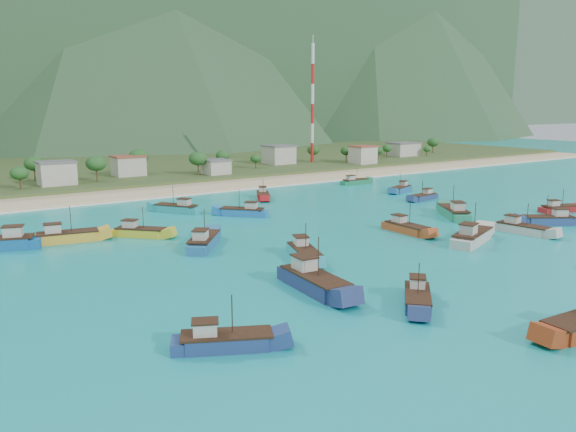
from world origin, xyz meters
TOP-DOWN VIEW (x-y plane):
  - ground at (0.00, 0.00)m, footprint 600.00×600.00m
  - beach at (0.00, 79.00)m, footprint 400.00×18.00m
  - land at (0.00, 140.00)m, footprint 400.00×110.00m
  - surf_line at (0.00, 69.50)m, footprint 400.00×2.50m
  - village at (16.25, 102.80)m, footprint 216.49×26.83m
  - vegetation at (-9.16, 102.97)m, footprint 277.22×25.82m
  - radio_tower at (65.94, 108.00)m, footprint 1.20×1.20m
  - boat_1 at (29.92, 8.86)m, footprint 9.90×12.46m
  - boat_2 at (-17.13, -24.12)m, footprint 9.17×9.05m
  - boat_3 at (-17.27, 48.15)m, footprint 8.88×10.84m
  - boat_5 at (-32.52, 29.96)m, footprint 9.33×9.46m
  - boat_6 at (40.13, -7.07)m, footprint 10.80×8.67m
  - boat_9 at (14.03, -8.12)m, footprint 13.29×7.99m
  - boat_11 at (-44.76, 33.20)m, footprint 12.03×5.40m
  - boat_12 at (46.72, 41.07)m, footprint 10.06×6.24m
  - boat_13 at (54.75, -0.63)m, footprint 9.88×5.53m
  - boat_15 at (-6.89, 36.24)m, footprint 9.43×9.87m
  - boat_16 at (8.98, 53.31)m, footprint 7.04×9.89m
  - boat_17 at (46.28, 59.86)m, footprint 9.54×2.99m
  - boat_18 at (10.60, 4.36)m, footprint 3.18×10.45m
  - boat_21 at (28.28, -8.54)m, footprint 4.45×10.94m
  - boat_22 at (-26.28, 16.03)m, footprint 10.07×11.33m
  - boat_23 at (-16.33, 0.50)m, footprint 6.62×11.15m
  - boat_25 at (41.83, 28.26)m, footprint 9.57×4.03m
  - boat_26 at (-42.69, -22.14)m, footprint 10.55×7.31m
  - boat_27 at (-24.35, -12.65)m, footprint 5.00×13.51m

SIDE VIEW (x-z plane):
  - ground at x=0.00m, z-range 0.00..0.00m
  - beach at x=0.00m, z-range -0.60..0.60m
  - land at x=0.00m, z-range -1.20..1.20m
  - surf_line at x=0.00m, z-range -0.04..0.04m
  - boat_25 at x=41.83m, z-range -2.14..3.35m
  - boat_13 at x=54.75m, z-range -2.18..3.43m
  - boat_17 at x=46.28m, z-range -2.18..3.43m
  - boat_16 at x=8.98m, z-range -2.21..3.50m
  - boat_12 at x=46.72m, z-range -2.21..3.51m
  - boat_2 at x=-17.13m, z-range -2.26..3.61m
  - boat_5 at x=-32.52m, z-range -2.32..3.74m
  - boat_26 at x=-42.69m, z-range -2.33..3.75m
  - boat_18 at x=10.60m, z-range -2.35..3.80m
  - boat_15 at x=-6.89m, z-range -2.38..3.85m
  - boat_21 at x=28.28m, z-range -2.39..3.89m
  - boat_23 at x=-16.33m, z-range -2.41..3.92m
  - boat_6 at x=40.13m, z-range -2.43..3.97m
  - boat_3 at x=-17.27m, z-range -2.45..4.01m
  - boat_11 at x=-44.76m, z-range -2.58..4.28m
  - boat_22 at x=-26.28m, z-range -2.60..4.34m
  - boat_1 at x=29.92m, z-range -2.74..4.63m
  - boat_9 at x=14.03m, z-range -2.79..4.75m
  - boat_27 at x=-24.35m, z-range -2.88..4.94m
  - village at x=16.25m, z-range 1.23..8.09m
  - vegetation at x=-9.16m, z-range 0.90..9.34m
  - radio_tower at x=65.94m, z-range 1.60..46.77m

